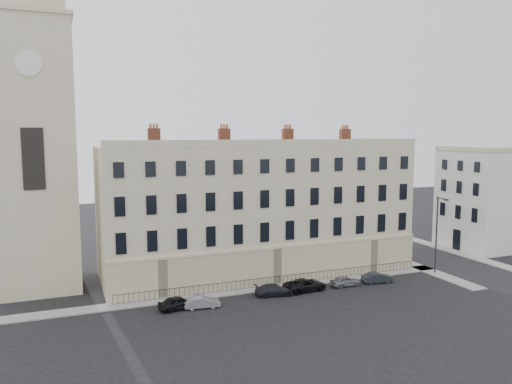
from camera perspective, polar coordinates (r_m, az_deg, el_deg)
ground at (r=53.45m, az=11.10°, el=-11.33°), size 160.00×160.00×0.00m
terrace at (r=59.44m, az=0.12°, el=-1.94°), size 36.22×12.22×17.00m
church_tower at (r=56.67m, az=-24.17°, el=8.38°), size 8.00×8.13×44.00m
adjacent_building at (r=78.66m, az=24.79°, el=-0.79°), size 10.00×10.00×14.00m
pavement_terrace at (r=53.39m, az=-1.15°, el=-11.15°), size 48.00×2.00×0.12m
pavement_east_return at (r=67.03m, az=16.82°, el=-7.72°), size 2.00×24.00×0.12m
pavement_adjacent at (r=74.93m, az=21.89°, el=-6.40°), size 2.00×20.00×0.12m
railings at (r=55.05m, az=2.67°, el=-10.07°), size 35.00×0.04×0.96m
car_a at (r=48.48m, az=-8.88°, el=-12.39°), size 3.94×2.08×1.28m
car_b at (r=48.59m, az=-6.19°, el=-12.40°), size 3.53×1.59×1.12m
car_c at (r=51.81m, az=2.12°, el=-11.11°), size 4.23×2.25×1.17m
car_d at (r=53.47m, az=5.64°, el=-10.51°), size 4.77×2.48×1.28m
car_e at (r=55.57m, az=10.18°, el=-9.99°), size 3.38×1.40×1.14m
car_f at (r=57.53m, az=13.72°, el=-9.49°), size 3.62×1.70×1.15m
streetlamp at (r=62.05m, az=20.00°, el=-4.26°), size 0.48×1.97×9.14m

